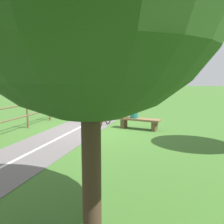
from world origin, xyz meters
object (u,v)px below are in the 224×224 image
person_seated (134,110)px  backpack (101,118)px  bench (139,122)px  bicycle (104,118)px

person_seated → backpack: (1.68, -1.01, -0.56)m
person_seated → bench: bearing=180.0°
bench → person_seated: person_seated is taller
person_seated → bicycle: size_ratio=0.43×
bicycle → backpack: size_ratio=3.99×
bicycle → backpack: bicycle is taller
bench → bicycle: bearing=7.1°
bench → person_seated: (0.20, -0.05, 0.46)m
bench → person_seated: 0.51m
backpack → bench: bearing=150.9°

